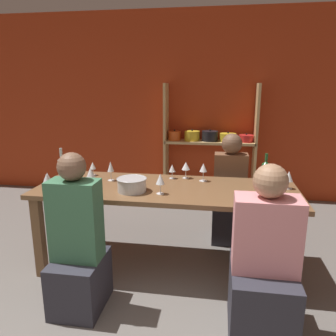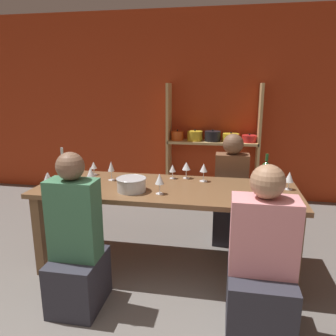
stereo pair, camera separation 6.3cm
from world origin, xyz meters
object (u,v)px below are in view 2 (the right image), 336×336
at_px(wine_glass_red_c, 111,167).
at_px(person_far_a, 230,201).
at_px(wine_glass_red_a, 186,166).
at_px(wine_glass_white_d, 204,169).
at_px(shelf_unit, 212,158).
at_px(wine_glass_empty_c, 160,179).
at_px(wine_glass_white_c, 94,166).
at_px(wine_glass_empty_a, 91,173).
at_px(wine_glass_white_b, 48,177).
at_px(person_near_b, 260,277).
at_px(wine_glass_red_d, 257,193).
at_px(wine_bottle_dark, 63,167).
at_px(person_near_a, 77,252).
at_px(wine_glass_red_b, 47,178).
at_px(mixing_bowl, 131,184).
at_px(wine_bottle_green, 266,173).
at_px(wine_glass_empty_b, 173,169).
at_px(dining_table, 166,197).
at_px(wine_glass_white_a, 289,178).

relative_size(wine_glass_red_c, person_far_a, 0.16).
xyz_separation_m(wine_glass_red_a, wine_glass_white_d, (0.17, -0.08, 0.01)).
height_order(shelf_unit, wine_glass_empty_c, shelf_unit).
distance_m(wine_glass_white_c, wine_glass_red_c, 0.29).
xyz_separation_m(wine_glass_empty_a, wine_glass_white_b, (-0.35, -0.12, -0.02)).
xyz_separation_m(wine_glass_white_c, person_near_b, (1.56, -1.03, -0.43)).
bearing_deg(person_far_a, wine_glass_red_a, 38.73).
relative_size(wine_glass_white_b, wine_glass_red_d, 0.93).
relative_size(shelf_unit, wine_glass_white_c, 12.32).
xyz_separation_m(wine_bottle_dark, person_near_a, (0.47, -0.77, -0.44)).
distance_m(wine_glass_red_a, wine_glass_red_d, 0.91).
xyz_separation_m(shelf_unit, wine_glass_red_b, (-1.28, -2.24, 0.25)).
height_order(wine_glass_red_d, person_near_a, person_near_a).
height_order(person_near_a, person_near_b, person_near_a).
relative_size(wine_glass_red_a, wine_glass_red_c, 0.88).
relative_size(mixing_bowl, wine_bottle_green, 0.87).
distance_m(wine_glass_empty_b, person_near_b, 1.36).
relative_size(wine_bottle_green, wine_glass_red_d, 1.88).
bearing_deg(wine_glass_red_b, wine_glass_red_c, 44.68).
distance_m(dining_table, wine_glass_white_d, 0.45).
relative_size(mixing_bowl, wine_glass_red_a, 1.58).
xyz_separation_m(wine_glass_white_a, wine_glass_red_d, (-0.30, -0.47, -0.00)).
bearing_deg(wine_glass_white_c, wine_glass_red_d, -21.91).
bearing_deg(wine_glass_white_b, wine_glass_white_c, 65.63).
relative_size(dining_table, wine_glass_white_c, 16.80).
xyz_separation_m(wine_glass_red_d, person_far_a, (-0.17, 1.02, -0.44)).
bearing_deg(wine_bottle_dark, person_near_a, -58.45).
height_order(mixing_bowl, person_far_a, person_far_a).
xyz_separation_m(wine_glass_red_c, person_far_a, (1.13, 0.55, -0.46)).
xyz_separation_m(shelf_unit, mixing_bowl, (-0.58, -2.11, 0.20)).
height_order(dining_table, wine_glass_empty_c, wine_glass_empty_c).
relative_size(wine_glass_empty_b, person_near_a, 0.12).
xyz_separation_m(wine_glass_empty_a, person_near_b, (1.43, -0.66, -0.46)).
height_order(dining_table, person_near_b, person_near_b).
relative_size(wine_bottle_green, wine_bottle_dark, 0.96).
bearing_deg(mixing_bowl, wine_glass_red_a, 49.44).
distance_m(wine_bottle_green, wine_glass_white_b, 1.92).
height_order(wine_glass_white_b, person_near_b, person_near_b).
height_order(wine_glass_white_d, person_far_a, person_far_a).
height_order(mixing_bowl, wine_glass_empty_b, wine_glass_empty_b).
xyz_separation_m(mixing_bowl, person_near_a, (-0.28, -0.52, -0.39)).
bearing_deg(wine_glass_white_a, wine_glass_red_b, -168.39).
bearing_deg(person_far_a, mixing_bowl, 44.38).
distance_m(dining_table, wine_glass_red_a, 0.41).
relative_size(wine_glass_red_a, wine_glass_white_a, 1.03).
distance_m(dining_table, person_near_b, 1.11).
height_order(wine_glass_white_a, person_near_b, person_near_b).
relative_size(wine_glass_white_c, wine_glass_empty_c, 0.78).
height_order(wine_glass_empty_a, wine_glass_white_c, wine_glass_empty_a).
bearing_deg(wine_glass_empty_a, wine_bottle_green, 10.43).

